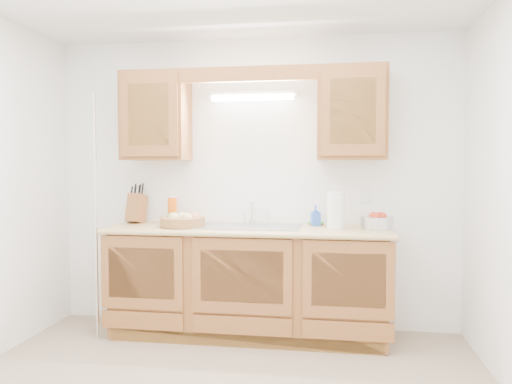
% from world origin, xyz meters
% --- Properties ---
extents(room, '(3.52, 3.50, 2.50)m').
position_xyz_m(room, '(0.00, 0.00, 1.25)').
color(room, tan).
rests_on(room, ground).
extents(base_cabinets, '(2.20, 0.60, 0.86)m').
position_xyz_m(base_cabinets, '(0.00, 1.20, 0.44)').
color(base_cabinets, '#A1602F').
rests_on(base_cabinets, ground).
extents(countertop, '(2.30, 0.63, 0.04)m').
position_xyz_m(countertop, '(0.00, 1.19, 0.88)').
color(countertop, tan).
rests_on(countertop, base_cabinets).
extents(upper_cabinet_left, '(0.55, 0.33, 0.75)m').
position_xyz_m(upper_cabinet_left, '(-0.83, 1.33, 1.83)').
color(upper_cabinet_left, '#A1602F').
rests_on(upper_cabinet_left, room).
extents(upper_cabinet_right, '(0.55, 0.33, 0.75)m').
position_xyz_m(upper_cabinet_right, '(0.83, 1.33, 1.83)').
color(upper_cabinet_right, '#A1602F').
rests_on(upper_cabinet_right, room).
extents(valance, '(2.20, 0.05, 0.12)m').
position_xyz_m(valance, '(0.00, 1.19, 2.14)').
color(valance, '#A1602F').
rests_on(valance, room).
extents(fluorescent_fixture, '(0.76, 0.08, 0.08)m').
position_xyz_m(fluorescent_fixture, '(0.00, 1.42, 2.00)').
color(fluorescent_fixture, white).
rests_on(fluorescent_fixture, room).
extents(sink, '(0.84, 0.46, 0.36)m').
position_xyz_m(sink, '(0.00, 1.21, 0.83)').
color(sink, '#9E9EA3').
rests_on(sink, countertop).
extents(wire_shelf_pole, '(0.03, 0.03, 2.00)m').
position_xyz_m(wire_shelf_pole, '(-1.20, 0.94, 1.00)').
color(wire_shelf_pole, silver).
rests_on(wire_shelf_pole, ground).
extents(outlet_plate, '(0.08, 0.01, 0.12)m').
position_xyz_m(outlet_plate, '(0.95, 1.49, 1.15)').
color(outlet_plate, white).
rests_on(outlet_plate, room).
extents(fruit_basket, '(0.40, 0.40, 0.12)m').
position_xyz_m(fruit_basket, '(-0.54, 1.14, 0.95)').
color(fruit_basket, '#9E703F').
rests_on(fruit_basket, countertop).
extents(knife_block, '(0.15, 0.22, 0.36)m').
position_xyz_m(knife_block, '(-1.03, 1.36, 1.03)').
color(knife_block, '#A1602F').
rests_on(knife_block, countertop).
extents(orange_canister, '(0.10, 0.10, 0.24)m').
position_xyz_m(orange_canister, '(-0.71, 1.37, 1.02)').
color(orange_canister, '#FD650E').
rests_on(orange_canister, countertop).
extents(soap_bottle, '(0.09, 0.09, 0.17)m').
position_xyz_m(soap_bottle, '(0.54, 1.38, 0.98)').
color(soap_bottle, blue).
rests_on(soap_bottle, countertop).
extents(sponge, '(0.14, 0.11, 0.02)m').
position_xyz_m(sponge, '(0.54, 1.44, 0.91)').
color(sponge, '#CC333F').
rests_on(sponge, countertop).
extents(paper_towel, '(0.17, 0.17, 0.35)m').
position_xyz_m(paper_towel, '(0.71, 1.18, 1.05)').
color(paper_towel, silver).
rests_on(paper_towel, countertop).
extents(apple_bowl, '(0.29, 0.29, 0.14)m').
position_xyz_m(apple_bowl, '(1.03, 1.23, 0.96)').
color(apple_bowl, silver).
rests_on(apple_bowl, countertop).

